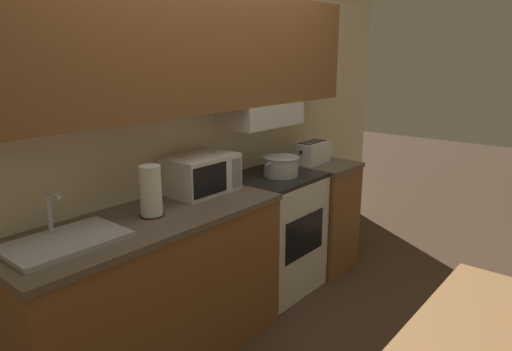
% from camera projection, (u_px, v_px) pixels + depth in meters
% --- Properties ---
extents(ground_plane, '(16.00, 16.00, 0.00)m').
position_uv_depth(ground_plane, '(194.00, 304.00, 3.34)').
color(ground_plane, '#4C3828').
extents(wall_back, '(5.16, 0.38, 2.55)m').
position_uv_depth(wall_back, '(194.00, 94.00, 2.92)').
color(wall_back, beige).
rests_on(wall_back, ground_plane).
extents(lower_counter_main, '(1.63, 0.63, 0.91)m').
position_uv_depth(lower_counter_main, '(153.00, 291.00, 2.61)').
color(lower_counter_main, brown).
rests_on(lower_counter_main, ground_plane).
extents(lower_counter_right_stub, '(0.48, 0.63, 0.91)m').
position_uv_depth(lower_counter_right_stub, '(316.00, 213.00, 3.90)').
color(lower_counter_right_stub, brown).
rests_on(lower_counter_right_stub, ground_plane).
extents(stove_range, '(0.67, 0.58, 0.91)m').
position_uv_depth(stove_range, '(273.00, 233.00, 3.48)').
color(stove_range, white).
rests_on(stove_range, ground_plane).
extents(cooking_pot, '(0.35, 0.27, 0.14)m').
position_uv_depth(cooking_pot, '(281.00, 165.00, 3.33)').
color(cooking_pot, '#B7BABF').
rests_on(cooking_pot, stove_range).
extents(microwave, '(0.45, 0.31, 0.24)m').
position_uv_depth(microwave, '(201.00, 174.00, 2.93)').
color(microwave, white).
rests_on(microwave, lower_counter_main).
extents(toaster, '(0.32, 0.19, 0.17)m').
position_uv_depth(toaster, '(312.00, 152.00, 3.74)').
color(toaster, white).
rests_on(toaster, lower_counter_right_stub).
extents(sink_basin, '(0.54, 0.35, 0.24)m').
position_uv_depth(sink_basin, '(65.00, 240.00, 2.14)').
color(sink_basin, '#B7BABF').
rests_on(sink_basin, lower_counter_main).
extents(paper_towel_roll, '(0.14, 0.14, 0.28)m').
position_uv_depth(paper_towel_roll, '(151.00, 191.00, 2.48)').
color(paper_towel_roll, black).
rests_on(paper_towel_roll, lower_counter_main).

